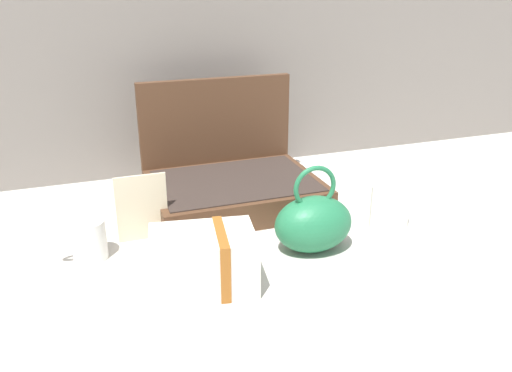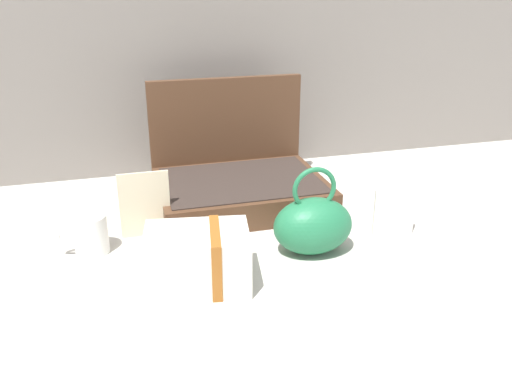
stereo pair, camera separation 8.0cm
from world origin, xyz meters
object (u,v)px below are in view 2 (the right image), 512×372
at_px(coffee_mug, 90,234).
at_px(open_suitcase, 238,178).
at_px(info_card_left, 394,212).
at_px(poster_card_right, 145,204).
at_px(cream_toiletry_bag, 199,258).
at_px(teal_pouch_handbag, 313,225).

bearing_deg(coffee_mug, open_suitcase, 27.99).
xyz_separation_m(info_card_left, poster_card_right, (-0.58, 0.16, 0.02)).
bearing_deg(open_suitcase, cream_toiletry_bag, -113.76).
relative_size(coffee_mug, poster_card_right, 0.69).
bearing_deg(open_suitcase, poster_card_right, -149.60).
height_order(teal_pouch_handbag, poster_card_right, teal_pouch_handbag).
relative_size(teal_pouch_handbag, poster_card_right, 1.26).
relative_size(open_suitcase, cream_toiletry_bag, 1.97).
height_order(open_suitcase, coffee_mug, open_suitcase).
relative_size(info_card_left, poster_card_right, 0.74).
distance_m(info_card_left, poster_card_right, 0.61).
bearing_deg(open_suitcase, coffee_mug, -152.01).
height_order(coffee_mug, poster_card_right, poster_card_right).
distance_m(open_suitcase, coffee_mug, 0.46).
bearing_deg(teal_pouch_handbag, open_suitcase, 105.00).
height_order(open_suitcase, teal_pouch_handbag, open_suitcase).
xyz_separation_m(coffee_mug, info_card_left, (0.72, -0.11, 0.02)).
xyz_separation_m(coffee_mug, poster_card_right, (0.13, 0.06, 0.04)).
height_order(open_suitcase, cream_toiletry_bag, open_suitcase).
bearing_deg(info_card_left, open_suitcase, 141.37).
bearing_deg(info_card_left, teal_pouch_handbag, -166.60).
distance_m(cream_toiletry_bag, coffee_mug, 0.30).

